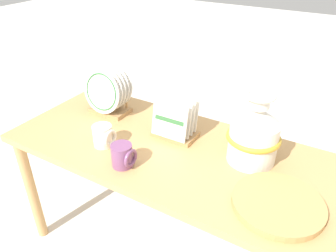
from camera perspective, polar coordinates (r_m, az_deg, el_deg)
ground_plane at (r=2.01m, az=0.00°, el=-20.55°), size 14.00×14.00×0.00m
display_table at (r=1.57m, az=0.00°, el=-6.16°), size 1.51×0.67×0.71m
ceramic_vase at (r=1.40m, az=14.78°, el=-1.17°), size 0.23×0.23×0.32m
dish_rack_round_plates at (r=1.78m, az=-10.42°, el=5.62°), size 0.23×0.16×0.26m
dish_rack_square_plates at (r=1.55m, az=1.31°, el=0.59°), size 0.20×0.15×0.20m
wicker_charger_stack at (r=1.27m, az=18.59°, el=-12.70°), size 0.33×0.33×0.03m
mug_plum_glaze at (r=1.38m, az=-7.85°, el=-5.15°), size 0.10×0.09×0.10m
mug_cream_glaze at (r=1.53m, az=-11.16°, el=-1.70°), size 0.10×0.09×0.10m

